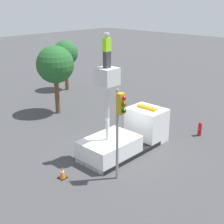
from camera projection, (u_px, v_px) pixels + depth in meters
The scene contains 8 objects.
ground_plane at pixel (120, 153), 18.46m from camera, with size 120.00×120.00×0.00m, color #424244.
bucket_truck at pixel (127, 135), 18.56m from camera, with size 5.95×2.33×5.25m.
worker at pixel (107, 51), 15.65m from camera, with size 0.40×0.26×1.75m.
traffic_light_pole at pixel (120, 118), 14.61m from camera, with size 0.34×0.57×4.69m.
fire_hydrant at pixel (200, 129), 20.62m from camera, with size 0.49×0.25×0.95m.
traffic_cone_rear at pixel (62, 173), 15.75m from camera, with size 0.41×0.41×0.65m.
tree_left_bg at pixel (65, 54), 30.04m from camera, with size 2.42×2.42×4.87m.
tree_right_bg at pixel (55, 65), 23.58m from camera, with size 2.86×2.86×5.33m.
Camera 1 is at (-12.30, -11.04, 8.58)m, focal length 50.00 mm.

